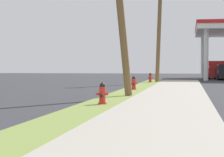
{
  "coord_description": "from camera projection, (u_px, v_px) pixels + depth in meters",
  "views": [
    {
      "loc": [
        3.81,
        -2.59,
        1.45
      ],
      "look_at": [
        1.14,
        12.85,
        1.0
      ],
      "focal_mm": 72.17,
      "sensor_mm": 36.0,
      "label": 1
    }
  ],
  "objects": [
    {
      "name": "fire_hydrant_fourth",
      "position": [
        150.0,
        78.0,
        35.85
      ],
      "size": [
        0.42,
        0.38,
        0.74
      ],
      "color": "red",
      "rests_on": "grass_verge"
    },
    {
      "name": "utility_pole_background",
      "position": [
        159.0,
        28.0,
        37.03
      ],
      "size": [
        1.37,
        0.56,
        8.75
      ],
      "color": "brown",
      "rests_on": "grass_verge"
    },
    {
      "name": "fire_hydrant_second",
      "position": [
        102.0,
        95.0,
        15.51
      ],
      "size": [
        0.42,
        0.38,
        0.74
      ],
      "color": "red",
      "rests_on": "grass_verge"
    },
    {
      "name": "fire_hydrant_third",
      "position": [
        134.0,
        84.0,
        24.85
      ],
      "size": [
        0.42,
        0.37,
        0.74
      ],
      "color": "red",
      "rests_on": "grass_verge"
    },
    {
      "name": "truck_red_at_forecourt",
      "position": [
        217.0,
        70.0,
        49.75
      ],
      "size": [
        2.23,
        5.44,
        1.97
      ],
      "color": "red",
      "rests_on": "ground"
    },
    {
      "name": "truck_silver_on_apron",
      "position": [
        223.0,
        70.0,
        52.79
      ],
      "size": [
        2.26,
        5.45,
        1.97
      ],
      "color": "#BCBCC1",
      "rests_on": "ground"
    }
  ]
}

